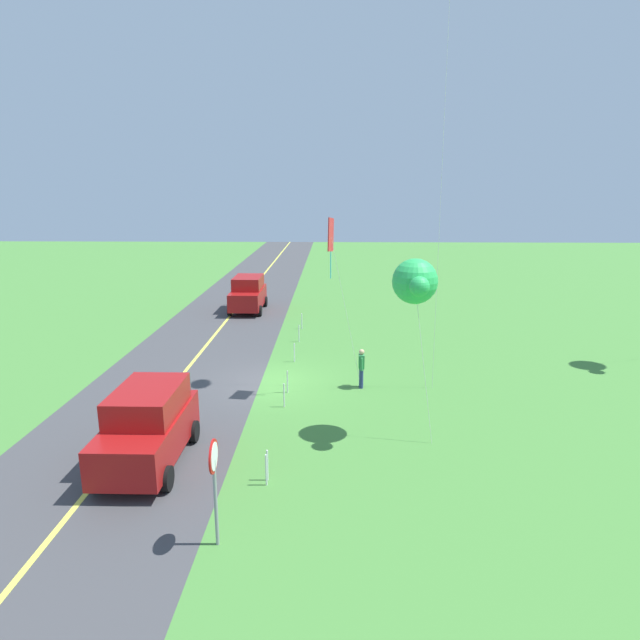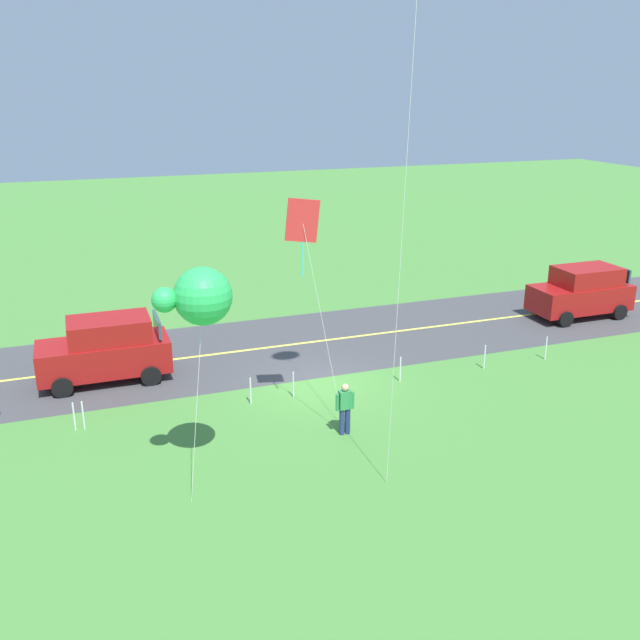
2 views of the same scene
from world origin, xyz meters
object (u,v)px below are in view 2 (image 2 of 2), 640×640
Objects in this scene: car_parked_west_far at (582,291)px; person_adult_near at (345,407)px; kite_yellow_high at (200,296)px; kite_red_low at (303,224)px; car_suv_foreground at (106,349)px.

car_parked_west_far is 15.41m from person_adult_near.
person_adult_near is at bearing -162.41° from kite_yellow_high.
car_parked_west_far is at bearing -159.65° from kite_red_low.
person_adult_near is at bearing 124.29° from kite_red_low.
car_suv_foreground is 8.97m from kite_yellow_high.
kite_yellow_high is (4.26, 1.35, 4.18)m from person_adult_near.
car_suv_foreground is 0.65× the size of kite_red_low.
car_suv_foreground is 9.02m from kite_red_low.
car_suv_foreground is 20.16m from car_parked_west_far.
kite_red_low is at bearing 20.35° from car_parked_west_far.
car_suv_foreground is 1.00× the size of car_parked_west_far.
car_suv_foreground reaches higher than person_adult_near.
car_suv_foreground is at bearing 53.79° from person_adult_near.
car_parked_west_far is (-20.16, -0.21, 0.00)m from car_suv_foreground.
car_parked_west_far is 0.77× the size of kite_yellow_high.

